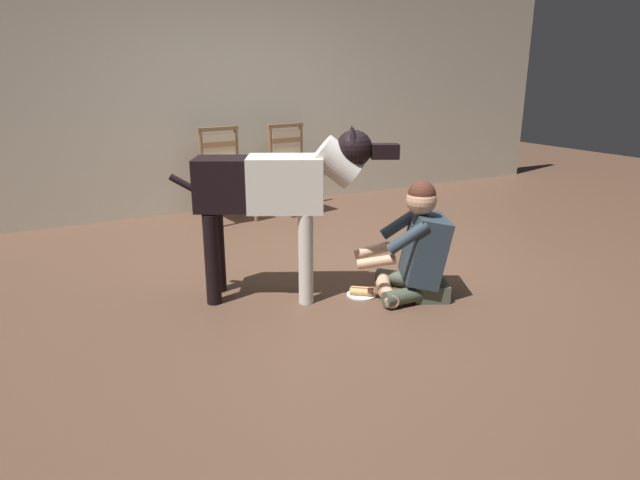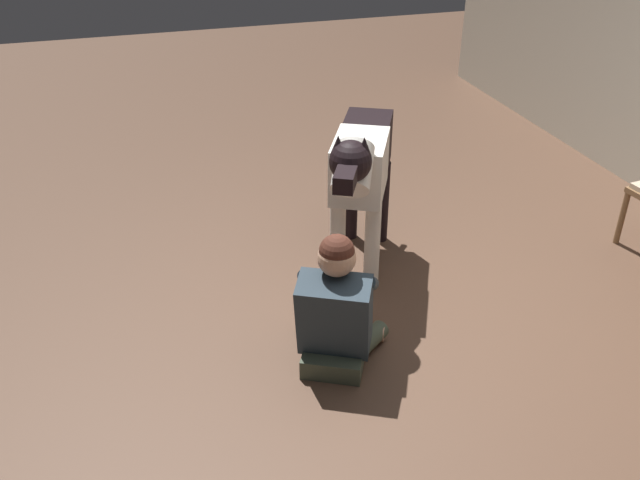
# 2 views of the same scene
# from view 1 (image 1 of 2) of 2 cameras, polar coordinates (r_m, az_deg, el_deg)

# --- Properties ---
(ground_plane) EXTENTS (15.96, 15.96, 0.00)m
(ground_plane) POSITION_cam_1_polar(r_m,az_deg,el_deg) (4.44, 3.44, -3.32)
(ground_plane) COLOR brown
(back_wall) EXTENTS (9.22, 0.10, 2.60)m
(back_wall) POSITION_cam_1_polar(r_m,az_deg,el_deg) (6.56, -8.87, 14.68)
(back_wall) COLOR beige
(back_wall) RESTS_ON ground
(dining_chair_left_of_pair) EXTENTS (0.51, 0.51, 0.98)m
(dining_chair_left_of_pair) POSITION_cam_1_polar(r_m,az_deg,el_deg) (6.05, -9.83, 7.23)
(dining_chair_left_of_pair) COLOR brown
(dining_chair_left_of_pair) RESTS_ON ground
(dining_chair_right_of_pair) EXTENTS (0.52, 0.52, 0.98)m
(dining_chair_right_of_pair) POSITION_cam_1_polar(r_m,az_deg,el_deg) (6.34, -2.94, 7.90)
(dining_chair_right_of_pair) COLOR brown
(dining_chair_right_of_pair) RESTS_ON ground
(person_sitting_on_floor) EXTENTS (0.73, 0.63, 0.83)m
(person_sitting_on_floor) POSITION_cam_1_polar(r_m,az_deg,el_deg) (3.93, 10.05, -1.03)
(person_sitting_on_floor) COLOR #46503E
(person_sitting_on_floor) RESTS_ON ground
(large_dog) EXTENTS (1.41, 0.81, 1.20)m
(large_dog) POSITION_cam_1_polar(r_m,az_deg,el_deg) (3.75, -4.45, 5.24)
(large_dog) COLOR silver
(large_dog) RESTS_ON ground
(hot_dog_on_plate) EXTENTS (0.21, 0.21, 0.06)m
(hot_dog_on_plate) POSITION_cam_1_polar(r_m,az_deg,el_deg) (3.98, 4.31, -5.40)
(hot_dog_on_plate) COLOR silver
(hot_dog_on_plate) RESTS_ON ground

